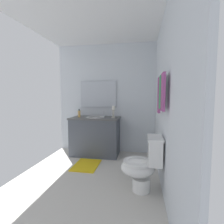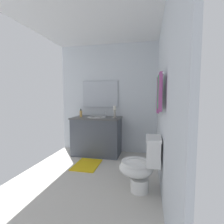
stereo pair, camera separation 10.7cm
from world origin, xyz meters
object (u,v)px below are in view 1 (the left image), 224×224
Objects in this scene: soap_bottle at (79,114)px; towel_bar at (163,77)px; towel_near_corner at (163,92)px; bath_mat at (86,165)px; candle_holder_tall at (113,112)px; towel_near_vanity at (159,95)px; towel_center at (161,92)px; vanity_cabinet at (95,136)px; sink_basin at (95,119)px; toilet at (143,165)px; mirror at (98,94)px.

towel_bar is (1.34, 1.60, 0.61)m from soap_bottle.
soap_bottle is 0.43× the size of towel_near_corner.
soap_bottle is 1.13m from bath_mat.
towel_bar is 2.08m from bath_mat.
candle_holder_tall is 0.42× the size of bath_mat.
towel_near_vanity is 0.23m from towel_center.
soap_bottle is at bearing -130.25° from towel_center.
towel_near_vanity and towel_center have the same top height.
soap_bottle reaches higher than bath_mat.
vanity_cabinet is 2.20m from towel_near_corner.
towel_bar is (1.33, 0.84, 0.55)m from candle_holder_tall.
sink_basin is 0.99× the size of towel_center.
toilet is at bearing 38.03° from sink_basin.
towel_near_corner is at bearing 0.00° from towel_near_vanity.
bath_mat is (-0.74, -1.23, -1.32)m from towel_center.
toilet is 1.09× the size of towel_bar.
vanity_cabinet is 2.15m from towel_bar.
soap_bottle is 0.37× the size of towel_near_vanity.
sink_basin is 1.98m from towel_bar.
towel_bar reaches higher than candle_holder_tall.
towel_center reaches higher than sink_basin.
candle_holder_tall is 0.77m from soap_bottle.
bath_mat is (0.91, 0.00, -1.32)m from mirror.
sink_basin reaches higher than bath_mat.
vanity_cabinet is at bearing -0.01° from mirror.
towel_bar is 0.30m from towel_near_corner.
vanity_cabinet is at bearing -137.99° from towel_center.
toilet is at bearing 32.80° from mirror.
vanity_cabinet is 0.74m from bath_mat.
soap_bottle is 1.96m from toilet.
towel_near_corner is at bearing 45.23° from soap_bottle.
vanity_cabinet is at bearing -142.39° from towel_near_corner.
towel_bar reaches higher than vanity_cabinet.
sink_basin is 0.37m from soap_bottle.
towel_bar reaches higher than sink_basin.
towel_near_vanity is at bearing -175.53° from towel_bar.
towel_near_corner is 2.04m from bath_mat.
towel_near_vanity is at bearing 47.30° from vanity_cabinet.
bath_mat is at bearing -112.44° from towel_near_vanity.
towel_center is (1.33, 0.82, 0.37)m from candle_holder_tall.
mirror is 2.05m from towel_center.
candle_holder_tall is at bearing -152.26° from towel_near_corner.
toilet is 1.02m from towel_near_corner.
towel_near_corner is at bearing 37.59° from sink_basin.
candle_holder_tall is 1.80m from towel_near_corner.
mirror is at bearing -127.67° from candle_holder_tall.
mirror reaches higher than towel_near_corner.
vanity_cabinet is at bearing 93.58° from soap_bottle.
soap_bottle is at bearing -132.96° from toilet.
towel_center is 0.97× the size of towel_near_corner.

